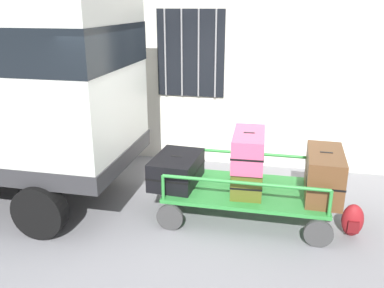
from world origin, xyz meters
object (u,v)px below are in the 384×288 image
suitcase_center_bottom (324,174)px  suitcase_midleft_middle (248,149)px  suitcase_midleft_bottom (247,176)px  luggage_cart (246,193)px  suitcase_left_bottom (177,169)px  backpack (353,220)px

suitcase_center_bottom → suitcase_midleft_middle: bearing=-177.8°
suitcase_midleft_bottom → luggage_cart: bearing=-90.0°
suitcase_left_bottom → backpack: size_ratio=2.12×
suitcase_midleft_bottom → backpack: 1.45m
suitcase_left_bottom → suitcase_center_bottom: bearing=0.6°
luggage_cart → suitcase_left_bottom: 1.03m
suitcase_center_bottom → backpack: 0.68m
backpack → suitcase_midleft_bottom: bearing=168.5°
luggage_cart → backpack: size_ratio=5.06×
suitcase_midleft_bottom → suitcase_center_bottom: (1.00, -0.00, 0.12)m
suitcase_left_bottom → suitcase_midleft_bottom: 1.00m
luggage_cart → backpack: (1.37, -0.25, -0.12)m
suitcase_left_bottom → backpack: suitcase_left_bottom is taller
luggage_cart → suitcase_midleft_bottom: size_ratio=2.42×
luggage_cart → suitcase_center_bottom: 1.06m
suitcase_center_bottom → suitcase_left_bottom: bearing=-179.4°
suitcase_midleft_bottom → backpack: (1.37, -0.28, -0.37)m
suitcase_left_bottom → backpack: bearing=-6.2°
suitcase_midleft_bottom → suitcase_center_bottom: suitcase_center_bottom is taller
suitcase_center_bottom → backpack: bearing=-36.6°
luggage_cart → suitcase_midleft_middle: suitcase_midleft_middle is taller
luggage_cart → suitcase_midleft_middle: 0.66m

